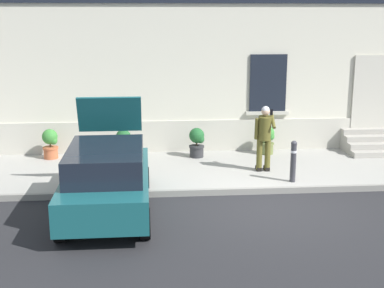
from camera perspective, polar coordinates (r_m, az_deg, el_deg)
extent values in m
plane|color=#232326|center=(11.89, 8.05, -6.85)|extent=(80.00, 80.00, 0.00)
cube|color=#99968E|center=(14.46, 5.65, -2.70)|extent=(24.00, 3.60, 0.15)
cube|color=gray|center=(12.72, 7.13, -5.06)|extent=(24.00, 0.12, 0.15)
cube|color=beige|center=(16.35, 4.36, 12.29)|extent=(24.00, 1.40, 7.50)
cube|color=#BCB7A8|center=(16.04, 4.56, 0.71)|extent=(24.00, 0.08, 1.10)
cube|color=brown|center=(16.98, 18.83, 5.18)|extent=(1.00, 0.08, 2.10)
cube|color=#BCB7A8|center=(16.96, 18.87, 5.33)|extent=(1.16, 0.06, 2.24)
cube|color=black|center=(15.94, 8.25, 6.56)|extent=(1.10, 0.06, 1.70)
cube|color=#BCB7A8|center=(16.04, 8.16, 3.35)|extent=(1.30, 0.12, 0.10)
cube|color=#9E998E|center=(16.31, 19.90, -1.02)|extent=(1.77, 0.32, 0.16)
cube|color=#9E998E|center=(16.57, 19.47, -0.47)|extent=(1.77, 0.32, 0.32)
cube|color=#9E998E|center=(16.84, 19.05, 0.06)|extent=(1.77, 0.32, 0.48)
cube|color=#9E998E|center=(17.11, 18.65, 0.57)|extent=(1.77, 0.32, 0.64)
cube|color=#165156|center=(11.40, -9.16, -4.49)|extent=(1.77, 4.01, 0.64)
cube|color=black|center=(11.08, -9.33, -1.79)|extent=(1.55, 2.41, 0.56)
cube|color=black|center=(13.38, -8.54, -2.70)|extent=(1.66, 0.11, 0.20)
cube|color=yellow|center=(13.33, -8.57, -1.96)|extent=(0.52, 0.02, 0.12)
cube|color=#B21414|center=(13.33, -11.85, -0.94)|extent=(0.16, 0.04, 0.18)
cube|color=#B21414|center=(13.23, -5.35, -0.82)|extent=(0.16, 0.04, 0.18)
cube|color=#165156|center=(12.49, -8.93, 3.20)|extent=(1.49, 0.37, 0.87)
cylinder|color=black|center=(10.30, -14.09, -8.66)|extent=(0.20, 0.60, 0.60)
cylinder|color=black|center=(10.16, -5.11, -8.59)|extent=(0.20, 0.60, 0.60)
cylinder|color=black|center=(12.90, -12.22, -3.95)|extent=(0.20, 0.60, 0.60)
cylinder|color=black|center=(12.80, -5.12, -3.84)|extent=(0.20, 0.60, 0.60)
cylinder|color=#333338|center=(13.17, 10.91, -2.06)|extent=(0.14, 0.14, 0.95)
sphere|color=#333338|center=(13.04, 11.01, 0.04)|extent=(0.15, 0.15, 0.15)
cylinder|color=silver|center=(13.09, 10.97, -0.81)|extent=(0.15, 0.15, 0.06)
cylinder|color=#333338|center=(12.70, -7.11, -2.49)|extent=(0.14, 0.14, 0.95)
sphere|color=#333338|center=(12.58, -7.18, -0.32)|extent=(0.15, 0.15, 0.15)
cylinder|color=silver|center=(12.63, -7.15, -1.20)|extent=(0.15, 0.15, 0.06)
cylinder|color=#514C1E|center=(13.94, 7.31, -1.13)|extent=(0.15, 0.15, 0.82)
cube|color=black|center=(14.11, 7.21, -2.64)|extent=(0.12, 0.28, 0.10)
cylinder|color=#514C1E|center=(13.99, 8.19, -1.11)|extent=(0.15, 0.15, 0.82)
cube|color=black|center=(14.15, 8.09, -2.62)|extent=(0.12, 0.28, 0.10)
cylinder|color=#514C1E|center=(13.77, 7.88, 1.73)|extent=(0.34, 0.40, 0.65)
sphere|color=tan|center=(13.64, 7.98, 3.53)|extent=(0.22, 0.22, 0.22)
sphere|color=silver|center=(13.63, 7.99, 3.65)|extent=(0.21, 0.21, 0.21)
cylinder|color=#514C1E|center=(13.70, 7.00, 1.65)|extent=(0.09, 0.15, 0.57)
cylinder|color=#514C1E|center=(13.75, 8.75, 2.57)|extent=(0.09, 0.44, 0.40)
cube|color=black|center=(13.66, 8.61, 3.43)|extent=(0.07, 0.02, 0.15)
cylinder|color=#B25B38|center=(15.67, -15.06, -0.90)|extent=(0.40, 0.40, 0.34)
cylinder|color=#B25B38|center=(15.63, -15.09, -0.41)|extent=(0.44, 0.44, 0.05)
cylinder|color=#47331E|center=(15.60, -15.13, 0.13)|extent=(0.04, 0.04, 0.24)
sphere|color=#387F33|center=(15.56, -15.17, 0.77)|extent=(0.44, 0.44, 0.44)
sphere|color=#387F33|center=(15.51, -14.82, 0.38)|extent=(0.24, 0.24, 0.24)
cylinder|color=beige|center=(15.21, -7.40, -0.98)|extent=(0.40, 0.40, 0.34)
cylinder|color=beige|center=(15.17, -7.41, -0.46)|extent=(0.44, 0.44, 0.05)
cylinder|color=#47331E|center=(15.14, -7.43, 0.09)|extent=(0.04, 0.04, 0.24)
sphere|color=#1E5628|center=(15.10, -7.45, 0.75)|extent=(0.44, 0.44, 0.44)
sphere|color=#1E5628|center=(15.07, -7.07, 0.35)|extent=(0.24, 0.24, 0.24)
cylinder|color=#2D2D30|center=(15.28, 0.51, -0.79)|extent=(0.40, 0.40, 0.34)
cylinder|color=#2D2D30|center=(15.25, 0.51, -0.28)|extent=(0.44, 0.44, 0.05)
cylinder|color=#47331E|center=(15.21, 0.51, 0.27)|extent=(0.04, 0.04, 0.24)
sphere|color=#1E5628|center=(15.17, 0.51, 0.93)|extent=(0.44, 0.44, 0.44)
sphere|color=#1E5628|center=(15.15, 0.90, 0.53)|extent=(0.24, 0.24, 0.24)
cylinder|color=#606B38|center=(15.78, 8.07, -0.45)|extent=(0.40, 0.40, 0.34)
cylinder|color=#606B38|center=(15.75, 8.08, 0.04)|extent=(0.44, 0.44, 0.05)
cylinder|color=#47331E|center=(15.72, 8.10, 0.57)|extent=(0.04, 0.04, 0.24)
sphere|color=#387F33|center=(15.68, 8.12, 1.21)|extent=(0.44, 0.44, 0.44)
sphere|color=#387F33|center=(15.67, 8.51, 0.82)|extent=(0.24, 0.24, 0.24)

